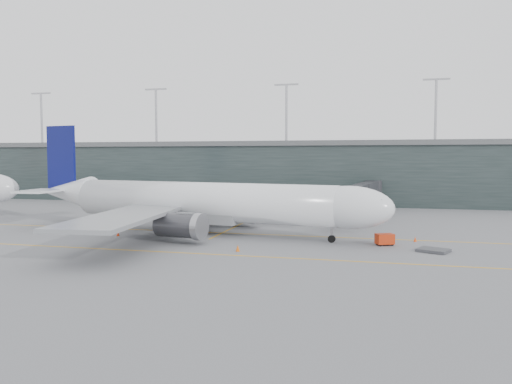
# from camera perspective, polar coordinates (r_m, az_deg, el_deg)

# --- Properties ---
(ground) EXTENTS (320.00, 320.00, 0.00)m
(ground) POSITION_cam_1_polar(r_m,az_deg,el_deg) (80.35, -6.40, -4.12)
(ground) COLOR slate
(ground) RESTS_ON ground
(taxiline_a) EXTENTS (160.00, 0.25, 0.02)m
(taxiline_a) POSITION_cam_1_polar(r_m,az_deg,el_deg) (76.65, -7.44, -4.52)
(taxiline_a) COLOR orange
(taxiline_a) RESTS_ON ground
(taxiline_b) EXTENTS (160.00, 0.25, 0.02)m
(taxiline_b) POSITION_cam_1_polar(r_m,az_deg,el_deg) (62.24, -12.86, -6.57)
(taxiline_b) COLOR orange
(taxiline_b) RESTS_ON ground
(taxiline_lead_main) EXTENTS (0.25, 60.00, 0.02)m
(taxiline_lead_main) POSITION_cam_1_polar(r_m,az_deg,el_deg) (97.90, 0.44, -2.63)
(taxiline_lead_main) COLOR orange
(taxiline_lead_main) RESTS_ON ground
(terminal) EXTENTS (240.00, 36.00, 29.00)m
(terminal) POSITION_cam_1_polar(r_m,az_deg,el_deg) (135.47, 2.15, 2.43)
(terminal) COLOR #1E2928
(terminal) RESTS_ON ground
(main_aircraft) EXTENTS (59.03, 54.81, 16.60)m
(main_aircraft) POSITION_cam_1_polar(r_m,az_deg,el_deg) (74.54, -6.61, -1.15)
(main_aircraft) COLOR white
(main_aircraft) RESTS_ON ground
(jet_bridge) EXTENTS (9.31, 42.88, 6.12)m
(jet_bridge) POSITION_cam_1_polar(r_m,az_deg,el_deg) (98.18, 10.99, -0.01)
(jet_bridge) COLOR #27282C
(jet_bridge) RESTS_ON ground
(gse_cart) EXTENTS (2.59, 2.19, 1.51)m
(gse_cart) POSITION_cam_1_polar(r_m,az_deg,el_deg) (66.35, 14.50, -5.21)
(gse_cart) COLOR #B82B0D
(gse_cart) RESTS_ON ground
(baggage_dolly) EXTENTS (4.27, 3.94, 0.34)m
(baggage_dolly) POSITION_cam_1_polar(r_m,az_deg,el_deg) (63.66, 19.60, -6.28)
(baggage_dolly) COLOR #3A3B40
(baggage_dolly) RESTS_ON ground
(uld_a) EXTENTS (1.76, 1.41, 1.59)m
(uld_a) POSITION_cam_1_polar(r_m,az_deg,el_deg) (89.92, -6.65, -2.72)
(uld_a) COLOR #37373C
(uld_a) RESTS_ON ground
(uld_b) EXTENTS (2.04, 1.72, 1.70)m
(uld_b) POSITION_cam_1_polar(r_m,az_deg,el_deg) (90.64, -5.23, -2.62)
(uld_b) COLOR #37373C
(uld_b) RESTS_ON ground
(uld_c) EXTENTS (2.35, 2.16, 1.72)m
(uld_c) POSITION_cam_1_polar(r_m,az_deg,el_deg) (90.78, -3.59, -2.60)
(uld_c) COLOR #37373C
(uld_c) RESTS_ON ground
(cone_nose) EXTENTS (0.43, 0.43, 0.68)m
(cone_nose) POSITION_cam_1_polar(r_m,az_deg,el_deg) (70.44, 17.73, -5.16)
(cone_nose) COLOR #FF480E
(cone_nose) RESTS_ON ground
(cone_wing_stbd) EXTENTS (0.50, 0.50, 0.80)m
(cone_wing_stbd) POSITION_cam_1_polar(r_m,az_deg,el_deg) (60.36, -2.10, -6.43)
(cone_wing_stbd) COLOR #DA5B0C
(cone_wing_stbd) RESTS_ON ground
(cone_wing_port) EXTENTS (0.48, 0.48, 0.76)m
(cone_wing_port) POSITION_cam_1_polar(r_m,az_deg,el_deg) (86.70, 1.22, -3.25)
(cone_wing_port) COLOR #D53D0B
(cone_wing_port) RESTS_ON ground
(cone_tail) EXTENTS (0.46, 0.46, 0.73)m
(cone_tail) POSITION_cam_1_polar(r_m,az_deg,el_deg) (74.59, -15.50, -4.59)
(cone_tail) COLOR red
(cone_tail) RESTS_ON ground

